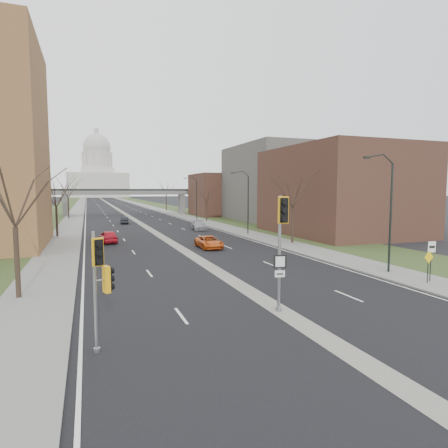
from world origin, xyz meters
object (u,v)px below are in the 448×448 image
speed_limit_sign (431,254)px  car_left_near (109,236)px  signal_pole_left (101,274)px  signal_pole_median (282,232)px  car_left_far (124,220)px  car_right_mid (199,225)px  car_right_near (209,242)px  warning_sign (428,262)px

speed_limit_sign → car_left_near: 33.41m
signal_pole_left → signal_pole_median: 8.81m
speed_limit_sign → car_left_far: size_ratio=0.70×
car_left_near → car_right_mid: 17.23m
speed_limit_sign → car_right_near: speed_limit_sign is taller
signal_pole_left → car_right_mid: 44.20m
speed_limit_sign → warning_sign: speed_limit_sign is taller
speed_limit_sign → car_right_near: size_ratio=0.57×
signal_pole_median → car_right_mid: signal_pole_median is taller
signal_pole_left → car_left_near: bearing=69.6°
signal_pole_left → speed_limit_sign: (21.00, 3.79, -1.09)m
signal_pole_median → car_right_near: 21.99m
car_left_far → warning_sign: bearing=107.6°
car_left_far → car_right_near: (5.81, -32.82, 0.02)m
car_right_near → car_right_mid: car_right_mid is taller
speed_limit_sign → warning_sign: 0.74m
signal_pole_left → car_left_near: size_ratio=1.08×
warning_sign → car_right_mid: bearing=92.0°
signal_pole_median → warning_sign: bearing=21.6°
car_left_near → speed_limit_sign: bearing=120.5°
signal_pole_median → speed_limit_sign: 12.78m
signal_pole_median → speed_limit_sign: bearing=22.4°
car_left_near → car_right_near: size_ratio=0.92×
car_left_far → signal_pole_median: bearing=94.9°
warning_sign → signal_pole_median: bearing=-176.2°
warning_sign → car_right_mid: (-4.63, 37.66, -0.79)m
car_left_near → car_right_mid: (14.00, 10.05, -0.04)m
warning_sign → car_right_near: bearing=109.0°
speed_limit_sign → car_left_near: (-19.15, 27.35, -1.22)m
signal_pole_median → car_right_mid: (7.27, 39.50, -3.42)m
signal_pole_median → speed_limit_sign: size_ratio=2.21×
warning_sign → car_left_near: 33.32m
warning_sign → car_left_far: warning_sign is taller
warning_sign → car_left_near: warning_sign is taller
signal_pole_left → speed_limit_sign: size_ratio=1.74×
speed_limit_sign → car_right_near: 21.54m
signal_pole_left → car_right_near: size_ratio=0.99×
car_left_near → car_left_far: (4.05, 24.87, -0.11)m
signal_pole_left → warning_sign: signal_pole_left is taller
speed_limit_sign → warning_sign: size_ratio=1.27×
signal_pole_left → warning_sign: (20.49, 3.53, -1.56)m
signal_pole_median → car_left_near: size_ratio=1.36×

